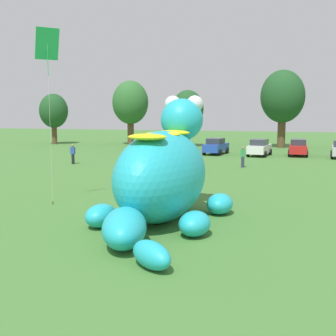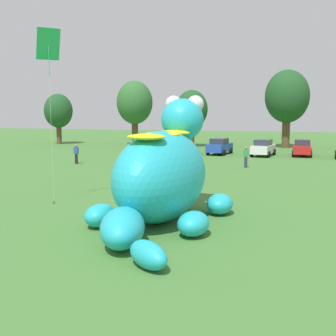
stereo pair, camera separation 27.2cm
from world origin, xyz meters
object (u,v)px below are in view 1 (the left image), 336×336
Objects in this scene: spectator_mid_field at (73,154)px; tethered_flying_kite at (47,47)px; car_orange at (145,144)px; car_blue at (216,146)px; car_red at (298,148)px; car_white at (259,148)px; spectator_near_inflatable at (195,165)px; car_green at (177,146)px; giant_inflatable_creature at (162,175)px; spectator_by_cars at (243,157)px.

spectator_mid_field is 17.96m from tethered_flying_kite.
car_blue is (8.02, -0.49, 0.00)m from car_orange.
tethered_flying_kite reaches higher than car_red.
car_red is at bearing 15.49° from car_white.
car_white is (12.59, -1.05, 0.00)m from car_orange.
car_white is 15.96m from spectator_near_inflatable.
car_green is at bearing 89.90° from tethered_flying_kite.
car_white is at bearing 84.61° from giant_inflatable_creature.
spectator_mid_field is at bearing 158.50° from spectator_near_inflatable.
car_white is 2.53× the size of spectator_by_cars.
car_green is 12.32m from spectator_by_cars.
spectator_mid_field is (-15.35, -10.94, -0.01)m from car_white.
car_white is at bearing 76.72° from spectator_near_inflatable.
tethered_flying_kite is (-7.89, -16.66, 6.78)m from spectator_by_cars.
giant_inflatable_creature is 29.62m from car_red.
car_orange is at bearing 98.06° from tethered_flying_kite.
spectator_near_inflatable is at bearing -114.31° from car_red.
spectator_by_cars is 19.64m from tethered_flying_kite.
tethered_flying_kite is at bearing -90.10° from car_green.
spectator_by_cars is at bearing -50.48° from car_green.
spectator_by_cars is at bearing 5.52° from spectator_mid_field.
car_orange and car_green have the same top height.
spectator_mid_field is (-2.76, -11.98, -0.01)m from car_orange.
tethered_flying_kite reaches higher than car_blue.
spectator_near_inflatable is 1.00× the size of spectator_by_cars.
car_white is 0.51× the size of tethered_flying_kite.
tethered_flying_kite is at bearing -114.74° from car_red.
spectator_by_cars is (2.82, 6.00, 0.00)m from spectator_near_inflatable.
car_red is 18.21m from spectator_near_inflatable.
tethered_flying_kite is (-8.73, -26.20, 6.78)m from car_white.
car_green and car_blue have the same top height.
spectator_near_inflatable is at bearing 64.60° from tethered_flying_kite.
car_red reaches higher than spectator_near_inflatable.
car_green is 8.68m from car_white.
giant_inflatable_creature is 6.15× the size of spectator_mid_field.
tethered_flying_kite is (-4.16, -26.75, 6.78)m from car_blue.
spectator_by_cars is at bearing 84.43° from giant_inflatable_creature.
tethered_flying_kite reaches higher than spectator_near_inflatable.
giant_inflatable_creature is 6.15× the size of spectator_by_cars.
car_blue is at bearing 81.15° from tethered_flying_kite.
car_green and car_white have the same top height.
tethered_flying_kite reaches higher than car_orange.
car_red is 2.43× the size of spectator_near_inflatable.
giant_inflatable_creature is 2.53× the size of car_red.
car_orange and car_red have the same top height.
spectator_near_inflatable is (-3.67, -15.54, -0.01)m from car_white.
car_white is 18.84m from spectator_mid_field.
giant_inflatable_creature is 27.97m from car_white.
car_blue is 2.53× the size of spectator_near_inflatable.
spectator_near_inflatable is at bearing -61.72° from car_orange.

